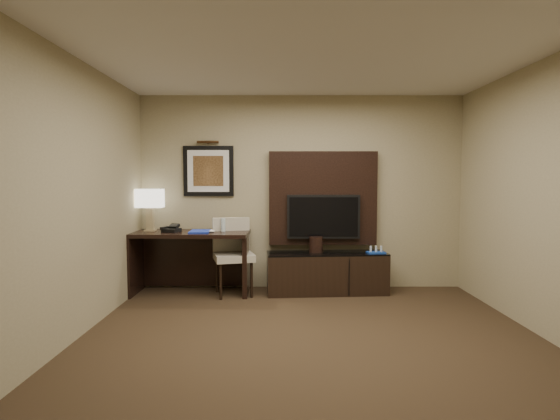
{
  "coord_description": "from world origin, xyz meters",
  "views": [
    {
      "loc": [
        -0.3,
        -3.65,
        1.53
      ],
      "look_at": [
        -0.3,
        1.8,
        1.15
      ],
      "focal_mm": 28.0,
      "sensor_mm": 36.0,
      "label": 1
    }
  ],
  "objects_px": {
    "tv": "(323,217)",
    "desk_chair": "(234,256)",
    "desk_phone": "(171,228)",
    "table_lamp": "(150,211)",
    "minibar_tray": "(376,250)",
    "ice_bucket": "(316,245)",
    "desk": "(191,263)",
    "water_bottle": "(223,225)",
    "credenza": "(327,273)"
  },
  "relations": [
    {
      "from": "desk_phone",
      "to": "ice_bucket",
      "type": "bearing_deg",
      "value": 20.45
    },
    {
      "from": "table_lamp",
      "to": "water_bottle",
      "type": "distance_m",
      "value": 1.01
    },
    {
      "from": "credenza",
      "to": "water_bottle",
      "type": "xyz_separation_m",
      "value": [
        -1.4,
        0.05,
        0.65
      ]
    },
    {
      "from": "desk_phone",
      "to": "water_bottle",
      "type": "bearing_deg",
      "value": 25.74
    },
    {
      "from": "desk_chair",
      "to": "minibar_tray",
      "type": "bearing_deg",
      "value": -13.82
    },
    {
      "from": "table_lamp",
      "to": "desk_phone",
      "type": "bearing_deg",
      "value": -22.47
    },
    {
      "from": "water_bottle",
      "to": "desk",
      "type": "bearing_deg",
      "value": -174.01
    },
    {
      "from": "desk",
      "to": "water_bottle",
      "type": "xyz_separation_m",
      "value": [
        0.44,
        0.05,
        0.51
      ]
    },
    {
      "from": "tv",
      "to": "desk_chair",
      "type": "height_order",
      "value": "tv"
    },
    {
      "from": "desk_phone",
      "to": "water_bottle",
      "type": "height_order",
      "value": "water_bottle"
    },
    {
      "from": "tv",
      "to": "desk_phone",
      "type": "height_order",
      "value": "tv"
    },
    {
      "from": "table_lamp",
      "to": "water_bottle",
      "type": "height_order",
      "value": "table_lamp"
    },
    {
      "from": "tv",
      "to": "ice_bucket",
      "type": "distance_m",
      "value": 0.41
    },
    {
      "from": "desk_chair",
      "to": "desk_phone",
      "type": "bearing_deg",
      "value": 162.21
    },
    {
      "from": "minibar_tray",
      "to": "water_bottle",
      "type": "bearing_deg",
      "value": 177.1
    },
    {
      "from": "ice_bucket",
      "to": "minibar_tray",
      "type": "xyz_separation_m",
      "value": [
        0.79,
        -0.09,
        -0.06
      ]
    },
    {
      "from": "tv",
      "to": "ice_bucket",
      "type": "relative_size",
      "value": 4.8
    },
    {
      "from": "desk_chair",
      "to": "minibar_tray",
      "type": "relative_size",
      "value": 4.4
    },
    {
      "from": "credenza",
      "to": "ice_bucket",
      "type": "distance_m",
      "value": 0.41
    },
    {
      "from": "ice_bucket",
      "to": "minibar_tray",
      "type": "relative_size",
      "value": 0.88
    },
    {
      "from": "desk",
      "to": "minibar_tray",
      "type": "relative_size",
      "value": 6.56
    },
    {
      "from": "ice_bucket",
      "to": "water_bottle",
      "type": "bearing_deg",
      "value": 179.18
    },
    {
      "from": "credenza",
      "to": "tv",
      "type": "height_order",
      "value": "tv"
    },
    {
      "from": "tv",
      "to": "table_lamp",
      "type": "distance_m",
      "value": 2.36
    },
    {
      "from": "credenza",
      "to": "desk_chair",
      "type": "distance_m",
      "value": 1.27
    },
    {
      "from": "desk",
      "to": "tv",
      "type": "bearing_deg",
      "value": 7.61
    },
    {
      "from": "water_bottle",
      "to": "ice_bucket",
      "type": "bearing_deg",
      "value": -0.82
    },
    {
      "from": "desk_phone",
      "to": "ice_bucket",
      "type": "relative_size",
      "value": 0.97
    },
    {
      "from": "water_bottle",
      "to": "ice_bucket",
      "type": "xyz_separation_m",
      "value": [
        1.25,
        -0.02,
        -0.27
      ]
    },
    {
      "from": "tv",
      "to": "table_lamp",
      "type": "relative_size",
      "value": 1.85
    },
    {
      "from": "desk",
      "to": "minibar_tray",
      "type": "distance_m",
      "value": 2.49
    },
    {
      "from": "water_bottle",
      "to": "desk_chair",
      "type": "bearing_deg",
      "value": -40.97
    },
    {
      "from": "table_lamp",
      "to": "credenza",
      "type": "bearing_deg",
      "value": -2.15
    },
    {
      "from": "desk",
      "to": "ice_bucket",
      "type": "height_order",
      "value": "desk"
    },
    {
      "from": "credenza",
      "to": "tv",
      "type": "distance_m",
      "value": 0.77
    },
    {
      "from": "ice_bucket",
      "to": "desk_phone",
      "type": "bearing_deg",
      "value": -177.94
    },
    {
      "from": "desk",
      "to": "tv",
      "type": "distance_m",
      "value": 1.91
    },
    {
      "from": "desk",
      "to": "water_bottle",
      "type": "distance_m",
      "value": 0.67
    },
    {
      "from": "desk_phone",
      "to": "ice_bucket",
      "type": "height_order",
      "value": "desk_phone"
    },
    {
      "from": "water_bottle",
      "to": "ice_bucket",
      "type": "distance_m",
      "value": 1.28
    },
    {
      "from": "table_lamp",
      "to": "minibar_tray",
      "type": "xyz_separation_m",
      "value": [
        3.04,
        -0.15,
        -0.51
      ]
    },
    {
      "from": "tv",
      "to": "minibar_tray",
      "type": "relative_size",
      "value": 4.21
    },
    {
      "from": "desk_phone",
      "to": "table_lamp",
      "type": "bearing_deg",
      "value": 175.92
    },
    {
      "from": "credenza",
      "to": "ice_bucket",
      "type": "bearing_deg",
      "value": 165.32
    },
    {
      "from": "desk_chair",
      "to": "table_lamp",
      "type": "xyz_separation_m",
      "value": [
        -1.15,
        0.18,
        0.58
      ]
    },
    {
      "from": "ice_bucket",
      "to": "desk",
      "type": "bearing_deg",
      "value": -179.06
    },
    {
      "from": "ice_bucket",
      "to": "tv",
      "type": "bearing_deg",
      "value": 55.11
    },
    {
      "from": "table_lamp",
      "to": "ice_bucket",
      "type": "bearing_deg",
      "value": -1.59
    },
    {
      "from": "credenza",
      "to": "minibar_tray",
      "type": "distance_m",
      "value": 0.72
    },
    {
      "from": "table_lamp",
      "to": "desk_phone",
      "type": "xyz_separation_m",
      "value": [
        0.32,
        -0.13,
        -0.22
      ]
    }
  ]
}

